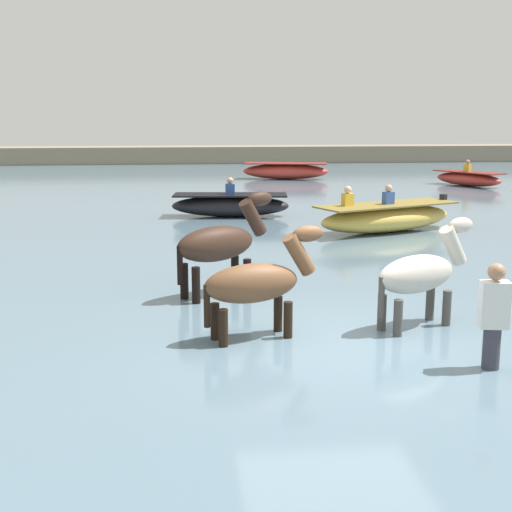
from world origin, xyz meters
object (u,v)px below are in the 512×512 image
(horse_lead_dark_bay, at_px, (220,246))
(horse_flank_bay, at_px, (257,286))
(person_spectator_far, at_px, (493,328))
(boat_distant_east, at_px, (285,171))
(boat_far_offshore, at_px, (230,205))
(horse_trailing_pinto, at_px, (420,277))
(boat_distant_west, at_px, (386,218))
(boat_mid_outer, at_px, (468,179))

(horse_lead_dark_bay, height_order, horse_flank_bay, horse_lead_dark_bay)
(person_spectator_far, bearing_deg, boat_distant_east, 87.18)
(boat_distant_east, bearing_deg, boat_far_offshore, -106.13)
(horse_flank_bay, bearing_deg, person_spectator_far, -28.88)
(horse_trailing_pinto, relative_size, boat_distant_west, 0.46)
(horse_trailing_pinto, xyz_separation_m, boat_mid_outer, (8.39, 18.45, -0.42))
(boat_distant_east, bearing_deg, boat_mid_outer, -28.48)
(person_spectator_far, bearing_deg, boat_mid_outer, 68.06)
(horse_lead_dark_bay, height_order, boat_mid_outer, horse_lead_dark_bay)
(boat_distant_west, relative_size, person_spectator_far, 2.46)
(boat_distant_west, height_order, boat_mid_outer, boat_distant_west)
(boat_mid_outer, bearing_deg, horse_lead_dark_bay, -123.78)
(horse_lead_dark_bay, relative_size, boat_distant_west, 0.50)
(horse_trailing_pinto, relative_size, boat_far_offshore, 0.54)
(horse_flank_bay, distance_m, boat_distant_east, 22.77)
(horse_lead_dark_bay, xyz_separation_m, person_spectator_far, (2.90, -3.66, -0.33))
(horse_flank_bay, relative_size, boat_mid_outer, 0.59)
(boat_distant_east, bearing_deg, person_spectator_far, -92.82)
(boat_far_offshore, bearing_deg, horse_flank_bay, -92.33)
(horse_trailing_pinto, bearing_deg, horse_lead_dark_bay, 142.43)
(horse_lead_dark_bay, relative_size, boat_mid_outer, 0.65)
(horse_flank_bay, relative_size, boat_far_offshore, 0.54)
(boat_mid_outer, distance_m, boat_far_offshore, 12.72)
(horse_trailing_pinto, xyz_separation_m, boat_distant_west, (1.85, 7.82, -0.36))
(horse_flank_bay, bearing_deg, horse_lead_dark_bay, 98.73)
(boat_far_offshore, height_order, person_spectator_far, person_spectator_far)
(horse_trailing_pinto, height_order, boat_far_offshore, horse_trailing_pinto)
(horse_trailing_pinto, height_order, horse_flank_bay, horse_trailing_pinto)
(boat_far_offshore, bearing_deg, horse_lead_dark_bay, -95.15)
(horse_lead_dark_bay, distance_m, boat_far_offshore, 8.91)
(horse_flank_bay, relative_size, person_spectator_far, 1.13)
(boat_mid_outer, xyz_separation_m, person_spectator_far, (-8.10, -20.11, 0.18))
(horse_trailing_pinto, bearing_deg, boat_mid_outer, 65.54)
(boat_distant_west, distance_m, boat_far_offshore, 4.76)
(boat_distant_east, height_order, person_spectator_far, person_spectator_far)
(boat_distant_west, relative_size, boat_mid_outer, 1.29)
(boat_distant_west, height_order, boat_far_offshore, boat_distant_west)
(horse_flank_bay, bearing_deg, horse_trailing_pinto, 6.19)
(horse_flank_bay, bearing_deg, boat_mid_outer, 60.32)
(boat_mid_outer, xyz_separation_m, boat_far_offshore, (-10.20, -7.59, 0.03))
(boat_distant_east, height_order, boat_far_offshore, boat_far_offshore)
(horse_lead_dark_bay, distance_m, boat_mid_outer, 19.79)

